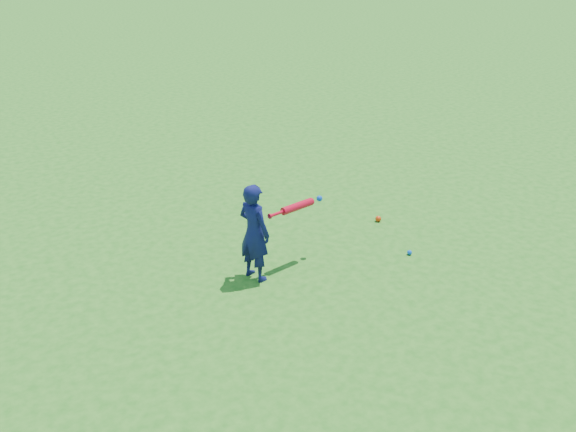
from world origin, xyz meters
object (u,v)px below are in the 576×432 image
Objects in this scene: bat_swing at (299,206)px; child at (254,232)px; ground_ball_red at (378,219)px; ground_ball_blue at (409,252)px.

child is at bearing 175.36° from bat_swing.
ground_ball_red is at bearing -94.84° from child.
bat_swing is at bearing 159.62° from ground_ball_blue.
bat_swing is (0.62, 0.10, 0.16)m from child.
ground_ball_red is 1.72m from bat_swing.
child is 18.85× the size of ground_ball_blue.
child is 2.02m from ground_ball_blue.
child reaches higher than ground_ball_blue.
ground_ball_red is 1.00m from ground_ball_blue.
bat_swing reaches higher than ground_ball_blue.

